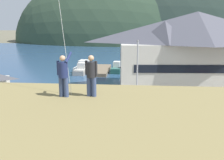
% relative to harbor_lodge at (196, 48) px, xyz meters
% --- Properties ---
extents(ground_plane, '(600.00, 600.00, 0.00)m').
position_rel_harbor_lodge_xyz_m(ground_plane, '(-11.31, -21.21, -6.08)').
color(ground_plane, '#66604C').
extents(parking_lot_pad, '(40.00, 20.00, 0.10)m').
position_rel_harbor_lodge_xyz_m(parking_lot_pad, '(-11.31, -16.21, -6.03)').
color(parking_lot_pad, gray).
rests_on(parking_lot_pad, ground).
extents(bay_water, '(360.00, 84.00, 0.03)m').
position_rel_harbor_lodge_xyz_m(bay_water, '(-11.31, 38.79, -6.06)').
color(bay_water, navy).
rests_on(bay_water, ground).
extents(far_hill_west_ridge, '(113.53, 66.09, 74.83)m').
position_rel_harbor_lodge_xyz_m(far_hill_west_ridge, '(-15.93, 98.29, -6.08)').
color(far_hill_west_ridge, '#334733').
rests_on(far_hill_west_ridge, ground).
extents(far_hill_east_peak, '(118.00, 56.11, 80.35)m').
position_rel_harbor_lodge_xyz_m(far_hill_east_peak, '(16.49, 94.40, -6.08)').
color(far_hill_east_peak, '#2D3D33').
rests_on(far_hill_east_peak, ground).
extents(harbor_lodge, '(24.41, 12.51, 11.39)m').
position_rel_harbor_lodge_xyz_m(harbor_lodge, '(0.00, 0.00, 0.00)').
color(harbor_lodge, beige).
rests_on(harbor_lodge, ground).
extents(storage_shed_waterside, '(6.81, 5.39, 4.57)m').
position_rel_harbor_lodge_xyz_m(storage_shed_waterside, '(-7.33, -1.43, -3.70)').
color(storage_shed_waterside, beige).
rests_on(storage_shed_waterside, ground).
extents(wharf_dock, '(3.20, 10.86, 0.70)m').
position_rel_harbor_lodge_xyz_m(wharf_dock, '(-15.81, 11.54, -5.73)').
color(wharf_dock, '#70604C').
rests_on(wharf_dock, ground).
extents(moored_boat_wharfside, '(2.86, 6.94, 2.16)m').
position_rel_harbor_lodge_xyz_m(moored_boat_wharfside, '(-19.23, 10.19, -5.36)').
color(moored_boat_wharfside, '#A8A399').
rests_on(moored_boat_wharfside, ground).
extents(moored_boat_outer_mooring, '(2.40, 6.08, 2.16)m').
position_rel_harbor_lodge_xyz_m(moored_boat_outer_mooring, '(-12.55, 12.05, -5.36)').
color(moored_boat_outer_mooring, '#23564C').
rests_on(moored_boat_outer_mooring, ground).
extents(moored_boat_inner_slip, '(3.27, 8.56, 2.16)m').
position_rel_harbor_lodge_xyz_m(moored_boat_inner_slip, '(-19.53, 13.46, -5.36)').
color(moored_boat_inner_slip, silver).
rests_on(moored_boat_inner_slip, ground).
extents(parked_car_front_row_end, '(4.31, 2.28, 1.82)m').
position_rel_harbor_lodge_xyz_m(parked_car_front_row_end, '(-12.02, -21.65, -5.01)').
color(parked_car_front_row_end, '#9EA3A8').
rests_on(parked_car_front_row_end, parking_lot_pad).
extents(parked_car_back_row_left, '(4.36, 2.37, 1.82)m').
position_rel_harbor_lodge_xyz_m(parked_car_back_row_left, '(-2.47, -21.35, -5.01)').
color(parked_car_back_row_left, silver).
rests_on(parked_car_back_row_left, parking_lot_pad).
extents(parked_car_mid_row_far, '(4.35, 2.36, 1.82)m').
position_rel_harbor_lodge_xyz_m(parked_car_mid_row_far, '(-12.74, -14.91, -5.01)').
color(parked_car_mid_row_far, '#9EA3A8').
rests_on(parked_car_mid_row_far, parking_lot_pad).
extents(parked_car_mid_row_near, '(4.25, 2.15, 1.82)m').
position_rel_harbor_lodge_xyz_m(parked_car_mid_row_near, '(-16.93, -21.15, -5.01)').
color(parked_car_mid_row_near, '#236633').
rests_on(parked_car_mid_row_near, parking_lot_pad).
extents(parking_light_pole, '(0.24, 0.78, 7.82)m').
position_rel_harbor_lodge_xyz_m(parking_light_pole, '(-8.78, -10.66, -1.52)').
color(parking_light_pole, '#ADADB2').
rests_on(parking_light_pole, parking_lot_pad).
extents(person_kite_flyer, '(0.59, 0.63, 1.86)m').
position_rel_harbor_lodge_xyz_m(person_kite_flyer, '(-12.09, -28.99, 1.66)').
color(person_kite_flyer, '#384770').
rests_on(person_kite_flyer, grassy_hill_foreground).
extents(person_companion, '(0.54, 0.40, 1.74)m').
position_rel_harbor_lodge_xyz_m(person_companion, '(-10.94, -28.83, 1.65)').
color(person_companion, '#384770').
rests_on(person_companion, grassy_hill_foreground).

